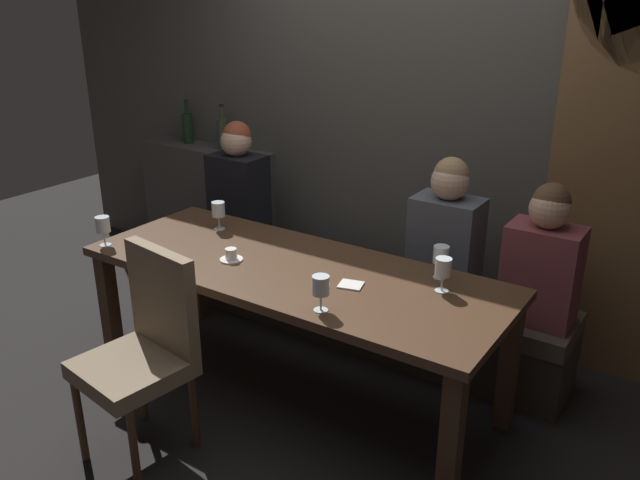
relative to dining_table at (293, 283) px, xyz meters
name	(u,v)px	position (x,y,z in m)	size (l,w,h in m)	color
ground	(295,392)	(0.00, 0.00, -0.65)	(9.00, 9.00, 0.00)	black
back_wall_tiled	(410,84)	(0.00, 1.22, 0.85)	(6.00, 0.12, 3.00)	#4C4944
back_counter	(210,208)	(-1.55, 1.04, -0.18)	(1.10, 0.28, 0.95)	#413E3A
dining_table	(293,283)	(0.00, 0.00, 0.00)	(2.20, 0.84, 0.74)	#412B1C
banquette_bench	(361,305)	(0.00, 0.70, -0.42)	(2.50, 0.44, 0.45)	#312A23
chair_near_side	(145,343)	(-0.30, -0.72, -0.09)	(0.50, 0.50, 0.98)	#4C3321
diner_redhead	(238,186)	(-0.95, 0.70, 0.18)	(0.36, 0.24, 0.81)	black
diner_bearded	(446,233)	(0.53, 0.67, 0.17)	(0.36, 0.24, 0.79)	#4C515B
diner_far_end	(543,258)	(1.04, 0.69, 0.14)	(0.36, 0.24, 0.73)	brown
wine_bottle_dark_red	(188,127)	(-1.74, 1.06, 0.42)	(0.08, 0.08, 0.33)	black
wine_bottle_pale_label	(223,133)	(-1.38, 1.05, 0.42)	(0.08, 0.08, 0.33)	#384728
wine_glass_near_right	(103,226)	(-1.02, -0.33, 0.20)	(0.08, 0.08, 0.16)	silver
wine_glass_center_front	(443,269)	(0.73, 0.16, 0.20)	(0.08, 0.08, 0.16)	silver
wine_glass_center_back	(441,256)	(0.67, 0.29, 0.20)	(0.08, 0.08, 0.16)	silver
wine_glass_end_right	(218,211)	(-0.68, 0.21, 0.20)	(0.08, 0.08, 0.16)	silver
wine_glass_far_left	(321,287)	(0.38, -0.31, 0.20)	(0.08, 0.08, 0.16)	silver
espresso_cup	(231,256)	(-0.31, -0.11, 0.11)	(0.12, 0.12, 0.06)	white
folded_napkin	(351,285)	(0.36, -0.02, 0.09)	(0.11, 0.10, 0.01)	silver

